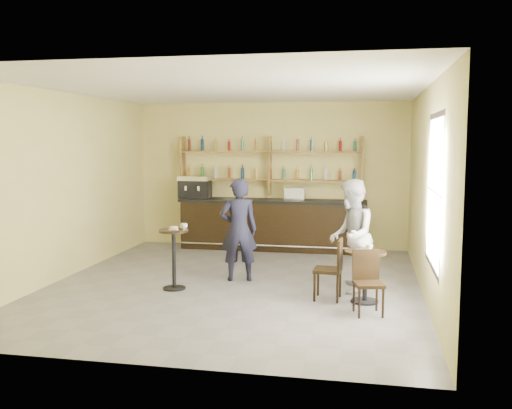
% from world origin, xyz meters
% --- Properties ---
extents(floor, '(7.00, 7.00, 0.00)m').
position_xyz_m(floor, '(0.00, 0.00, 0.00)').
color(floor, slate).
rests_on(floor, ground).
extents(ceiling, '(7.00, 7.00, 0.00)m').
position_xyz_m(ceiling, '(0.00, 0.00, 3.20)').
color(ceiling, white).
rests_on(ceiling, wall_back).
extents(wall_back, '(7.00, 0.00, 7.00)m').
position_xyz_m(wall_back, '(0.00, 3.50, 1.60)').
color(wall_back, '#D2C777').
rests_on(wall_back, floor).
extents(wall_front, '(7.00, 0.00, 7.00)m').
position_xyz_m(wall_front, '(0.00, -3.50, 1.60)').
color(wall_front, '#D2C777').
rests_on(wall_front, floor).
extents(wall_left, '(0.00, 7.00, 7.00)m').
position_xyz_m(wall_left, '(-3.00, 0.00, 1.60)').
color(wall_left, '#D2C777').
rests_on(wall_left, floor).
extents(wall_right, '(0.00, 7.00, 7.00)m').
position_xyz_m(wall_right, '(3.00, 0.00, 1.60)').
color(wall_right, '#D2C777').
rests_on(wall_right, floor).
extents(window_pane, '(0.00, 2.00, 2.00)m').
position_xyz_m(window_pane, '(2.99, -1.20, 1.70)').
color(window_pane, white).
rests_on(window_pane, wall_right).
extents(window_frame, '(0.04, 1.70, 2.10)m').
position_xyz_m(window_frame, '(2.99, -1.20, 1.70)').
color(window_frame, black).
rests_on(window_frame, wall_right).
extents(shelf_unit, '(4.00, 0.26, 1.40)m').
position_xyz_m(shelf_unit, '(0.00, 3.37, 1.81)').
color(shelf_unit, brown).
rests_on(shelf_unit, wall_back).
extents(liquor_bottles, '(3.68, 0.10, 1.00)m').
position_xyz_m(liquor_bottles, '(0.00, 3.37, 1.98)').
color(liquor_bottles, '#8C5919').
rests_on(liquor_bottles, shelf_unit).
extents(bar_counter, '(4.05, 0.79, 1.10)m').
position_xyz_m(bar_counter, '(0.10, 3.15, 0.55)').
color(bar_counter, black).
rests_on(bar_counter, floor).
extents(espresso_machine, '(0.72, 0.49, 0.49)m').
position_xyz_m(espresso_machine, '(-1.65, 3.15, 1.34)').
color(espresso_machine, black).
rests_on(espresso_machine, bar_counter).
extents(pastry_case, '(0.46, 0.38, 0.26)m').
position_xyz_m(pastry_case, '(0.59, 3.15, 1.23)').
color(pastry_case, silver).
rests_on(pastry_case, bar_counter).
extents(pedestal_table, '(0.57, 0.57, 0.96)m').
position_xyz_m(pedestal_table, '(-0.89, -0.46, 0.48)').
color(pedestal_table, black).
rests_on(pedestal_table, floor).
extents(napkin, '(0.20, 0.20, 0.00)m').
position_xyz_m(napkin, '(-0.89, -0.46, 0.97)').
color(napkin, white).
rests_on(napkin, pedestal_table).
extents(donut, '(0.16, 0.16, 0.05)m').
position_xyz_m(donut, '(-0.88, -0.47, 0.99)').
color(donut, gold).
rests_on(donut, napkin).
extents(cup_pedestal, '(0.14, 0.14, 0.09)m').
position_xyz_m(cup_pedestal, '(-0.75, -0.36, 1.01)').
color(cup_pedestal, white).
rests_on(cup_pedestal, pedestal_table).
extents(man_main, '(0.73, 0.58, 1.74)m').
position_xyz_m(man_main, '(-0.00, 0.30, 0.87)').
color(man_main, black).
rests_on(man_main, floor).
extents(cafe_table, '(0.70, 0.70, 0.77)m').
position_xyz_m(cafe_table, '(2.12, -0.64, 0.38)').
color(cafe_table, black).
rests_on(cafe_table, floor).
extents(cup_cafe, '(0.11, 0.11, 0.10)m').
position_xyz_m(cup_cafe, '(2.17, -0.64, 0.82)').
color(cup_cafe, white).
rests_on(cup_cafe, cafe_table).
extents(chair_west, '(0.42, 0.42, 0.92)m').
position_xyz_m(chair_west, '(1.57, -0.59, 0.46)').
color(chair_west, black).
rests_on(chair_west, floor).
extents(chair_south, '(0.46, 0.46, 0.88)m').
position_xyz_m(chair_south, '(2.17, -1.24, 0.44)').
color(chair_south, black).
rests_on(chair_south, floor).
extents(patron_second, '(0.69, 0.87, 1.78)m').
position_xyz_m(patron_second, '(1.89, -0.06, 0.89)').
color(patron_second, gray).
rests_on(patron_second, floor).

